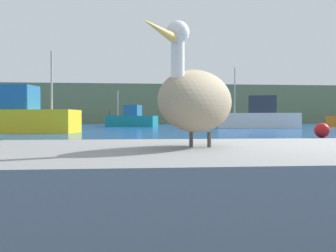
{
  "coord_description": "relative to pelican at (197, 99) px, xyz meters",
  "views": [
    {
      "loc": [
        -1.89,
        -3.35,
        0.94
      ],
      "look_at": [
        -0.33,
        11.56,
        0.63
      ],
      "focal_mm": 41.31,
      "sensor_mm": 36.0,
      "label": 1
    }
  ],
  "objects": [
    {
      "name": "ground_plane",
      "position": [
        1.38,
        0.52,
        -1.08
      ],
      "size": [
        260.0,
        260.0,
        0.0
      ],
      "primitive_type": "plane",
      "color": "#194C93"
    },
    {
      "name": "hillside_backdrop",
      "position": [
        1.38,
        69.39,
        2.34
      ],
      "size": [
        140.0,
        12.61,
        6.83
      ],
      "primitive_type": "cube",
      "color": "#6B7A51",
      "rests_on": "ground"
    },
    {
      "name": "pier_dock",
      "position": [
        0.01,
        0.01,
        -0.72
      ],
      "size": [
        3.51,
        2.31,
        0.72
      ],
      "primitive_type": "cube",
      "color": "gray",
      "rests_on": "ground"
    },
    {
      "name": "pelican",
      "position": [
        0.0,
        0.0,
        0.0
      ],
      "size": [
        0.91,
        1.22,
        0.87
      ],
      "rotation": [
        0.0,
        0.0,
        -2.15
      ],
      "color": "gray",
      "rests_on": "pier_dock"
    },
    {
      "name": "fishing_boat_teal",
      "position": [
        -0.05,
        39.66,
        -0.25
      ],
      "size": [
        5.78,
        3.81,
        4.01
      ],
      "rotation": [
        0.0,
        0.0,
        2.75
      ],
      "color": "teal",
      "rests_on": "ground"
    },
    {
      "name": "fishing_boat_yellow",
      "position": [
        -7.64,
        23.04,
        -0.02
      ],
      "size": [
        8.09,
        4.03,
        5.24
      ],
      "rotation": [
        0.0,
        0.0,
        -0.2
      ],
      "color": "yellow",
      "rests_on": "ground"
    },
    {
      "name": "fishing_boat_white",
      "position": [
        12.09,
        33.16,
        -0.02
      ],
      "size": [
        7.98,
        4.6,
        5.85
      ],
      "rotation": [
        0.0,
        0.0,
        2.84
      ],
      "color": "white",
      "rests_on": "ground"
    },
    {
      "name": "mooring_buoy",
      "position": [
        8.71,
        14.69,
        -0.72
      ],
      "size": [
        0.71,
        0.71,
        0.71
      ],
      "primitive_type": "sphere",
      "color": "red",
      "rests_on": "ground"
    }
  ]
}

